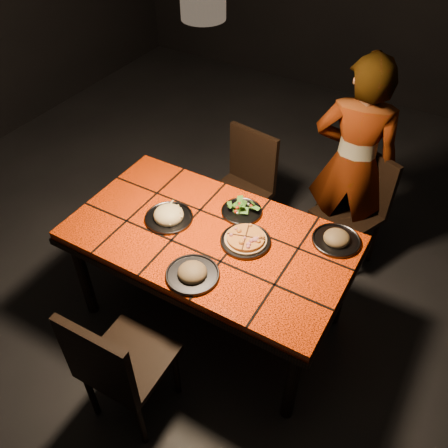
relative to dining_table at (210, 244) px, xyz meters
The scene contains 11 objects.
room_shell 0.83m from the dining_table, ahead, with size 6.04×7.04×3.08m.
dining_table is the anchor object (origin of this frame).
chair_near 0.84m from the dining_table, 92.95° to the right, with size 0.42×0.42×0.90m.
chair_far_left 0.86m from the dining_table, 104.45° to the left, with size 0.45×0.45×0.88m.
chair_far_right 1.18m from the dining_table, 60.45° to the left, with size 0.51×0.51×0.86m.
diner 1.15m from the dining_table, 64.92° to the left, with size 0.56×0.37×1.55m, color brown.
plate_pizza 0.23m from the dining_table, 13.16° to the left, with size 0.30×0.30×0.04m.
plate_pasta 0.29m from the dining_table, behind, with size 0.29×0.29×0.09m.
plate_salad 0.29m from the dining_table, 75.56° to the left, with size 0.25×0.25×0.07m.
plate_mushroom_a 0.34m from the dining_table, 74.44° to the right, with size 0.28×0.28×0.09m.
plate_mushroom_b 0.72m from the dining_table, 25.74° to the left, with size 0.27×0.27×0.09m.
Camera 1 is at (1.05, -1.63, 2.61)m, focal length 38.00 mm.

